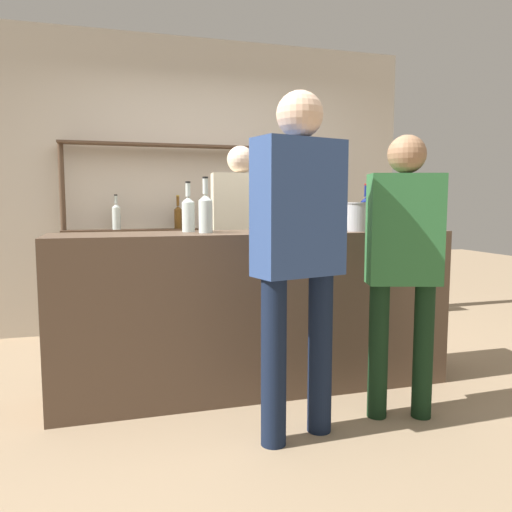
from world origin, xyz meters
TOP-DOWN VIEW (x-y plane):
  - ground_plane at (0.00, 0.00)m, footprint 16.00×16.00m
  - bar_counter at (0.00, 0.00)m, footprint 2.57×0.53m
  - back_wall at (0.00, 1.87)m, footprint 4.17×0.12m
  - back_shelf at (-0.01, 1.69)m, footprint 2.67×0.18m
  - counter_bottle_0 at (0.17, -0.04)m, footprint 0.08×0.08m
  - counter_bottle_1 at (-0.42, 0.11)m, footprint 0.08×0.08m
  - counter_bottle_2 at (0.82, 0.05)m, footprint 0.07×0.07m
  - counter_bottle_3 at (-0.33, -0.01)m, footprint 0.09×0.09m
  - wine_glass at (0.48, -0.10)m, footprint 0.08×0.08m
  - ice_bucket at (0.67, -0.09)m, footprint 0.18×0.18m
  - server_behind_counter at (0.14, 0.92)m, footprint 0.49×0.25m
  - customer_right at (0.67, -0.65)m, footprint 0.43×0.29m
  - customer_center at (0.01, -0.73)m, footprint 0.50×0.32m

SIDE VIEW (x-z plane):
  - ground_plane at x=0.00m, z-range 0.00..0.00m
  - bar_counter at x=0.00m, z-range 0.00..1.05m
  - customer_right at x=0.67m, z-range 0.15..1.75m
  - server_behind_counter at x=0.14m, z-range 0.14..1.84m
  - customer_center at x=0.01m, z-range 0.16..1.94m
  - ice_bucket at x=0.67m, z-range 1.05..1.24m
  - counter_bottle_1 at x=-0.42m, z-range 1.01..1.33m
  - counter_bottle_2 at x=0.82m, z-range 1.01..1.33m
  - wine_glass at x=0.48m, z-range 1.08..1.25m
  - counter_bottle_0 at x=0.17m, z-range 1.01..1.34m
  - counter_bottle_3 at x=-0.33m, z-range 1.00..1.35m
  - back_shelf at x=-0.01m, z-range 0.31..2.09m
  - back_wall at x=0.00m, z-range 0.00..2.80m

